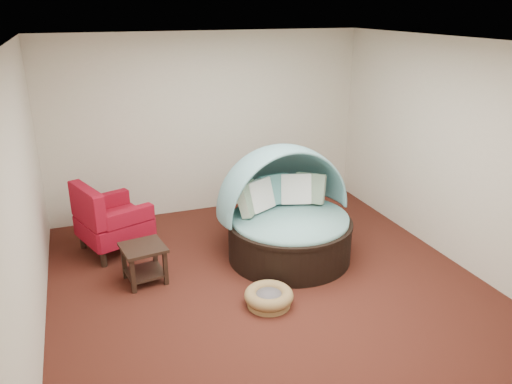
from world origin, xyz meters
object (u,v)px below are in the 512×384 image
object	(u,v)px
pet_basket	(269,297)
side_table	(144,259)
red_armchair	(109,220)
canopy_daybed	(286,207)

from	to	relation	value
pet_basket	side_table	distance (m)	1.59
red_armchair	pet_basket	bearing A→B (deg)	-72.06
pet_basket	red_armchair	xyz separation A→B (m)	(-1.52, 1.96, 0.35)
red_armchair	side_table	xyz separation A→B (m)	(0.31, -0.96, -0.15)
red_armchair	canopy_daybed	bearing A→B (deg)	-42.31
canopy_daybed	red_armchair	bearing A→B (deg)	152.26
pet_basket	red_armchair	distance (m)	2.50
pet_basket	side_table	xyz separation A→B (m)	(-1.22, 1.00, 0.20)
canopy_daybed	side_table	world-z (taller)	canopy_daybed
side_table	canopy_daybed	bearing A→B (deg)	1.82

